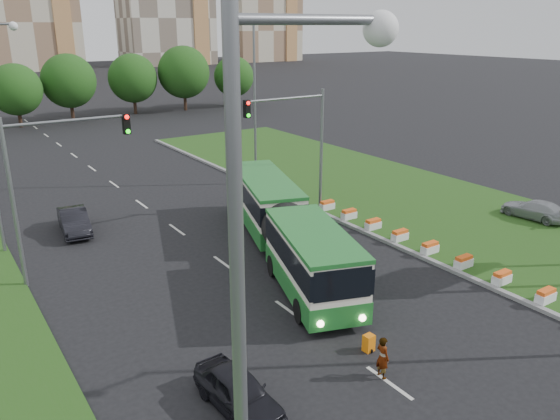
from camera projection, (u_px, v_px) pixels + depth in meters
ground at (343, 293)px, 25.18m from camera, size 360.00×360.00×0.00m
grass_median at (412, 200)px, 38.31m from camera, size 14.00×60.00×0.15m
median_kerb at (335, 219)px, 34.64m from camera, size 0.30×60.00×0.18m
lane_markings at (132, 197)px, 39.32m from camera, size 0.20×100.00×0.01m
flower_planters at (430, 248)px, 29.20m from camera, size 1.10×18.10×0.60m
traffic_mast_median at (301, 134)px, 33.85m from camera, size 5.76×0.32×8.00m
traffic_mast_left at (47, 172)px, 25.06m from camera, size 5.76×0.32×8.00m
street_lamps at (185, 137)px, 29.53m from camera, size 36.00×60.00×12.00m
tree_line at (133, 83)px, 72.25m from camera, size 120.00×8.00×9.00m
midrise_east at (262, 0)px, 184.19m from camera, size 24.00×14.00×40.00m
articulated_bus at (279, 226)px, 28.73m from camera, size 2.65×17.02×2.80m
car_left_near at (238, 391)px, 17.42m from camera, size 1.72×3.86×1.29m
car_left_far at (74, 221)px, 32.38m from camera, size 2.01×4.49×1.43m
car_median at (535, 209)px, 34.35m from camera, size 2.09×4.26×1.19m
pedestrian at (383, 357)px, 18.96m from camera, size 0.41×0.60×1.58m
shopping_trolley at (369, 343)px, 20.64m from camera, size 0.39×0.41×0.67m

